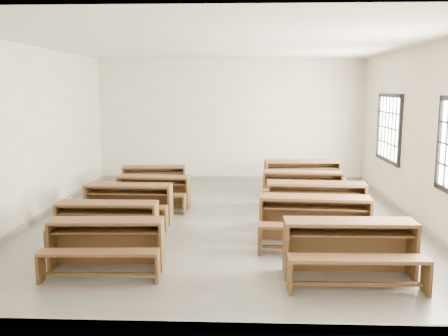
{
  "coord_description": "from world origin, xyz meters",
  "views": [
    {
      "loc": [
        0.37,
        -8.97,
        2.43
      ],
      "look_at": [
        0.0,
        0.0,
        1.0
      ],
      "focal_mm": 40.0,
      "sensor_mm": 36.0,
      "label": 1
    }
  ],
  "objects_px": {
    "desk_set_4": "(154,178)",
    "desk_set_5": "(350,245)",
    "desk_set_9": "(302,175)",
    "desk_set_6": "(315,217)",
    "desk_set_7": "(316,201)",
    "desk_set_1": "(107,221)",
    "desk_set_2": "(128,201)",
    "desk_set_3": "(153,190)",
    "desk_set_8": "(302,186)",
    "desk_set_0": "(106,241)"
  },
  "relations": [
    {
      "from": "desk_set_1",
      "to": "desk_set_6",
      "type": "bearing_deg",
      "value": 3.37
    },
    {
      "from": "desk_set_0",
      "to": "desk_set_1",
      "type": "relative_size",
      "value": 1.01
    },
    {
      "from": "desk_set_4",
      "to": "desk_set_6",
      "type": "relative_size",
      "value": 0.86
    },
    {
      "from": "desk_set_0",
      "to": "desk_set_5",
      "type": "bearing_deg",
      "value": -5.77
    },
    {
      "from": "desk_set_1",
      "to": "desk_set_9",
      "type": "bearing_deg",
      "value": 49.52
    },
    {
      "from": "desk_set_9",
      "to": "desk_set_6",
      "type": "bearing_deg",
      "value": -98.19
    },
    {
      "from": "desk_set_6",
      "to": "desk_set_8",
      "type": "height_order",
      "value": "desk_set_6"
    },
    {
      "from": "desk_set_0",
      "to": "desk_set_6",
      "type": "bearing_deg",
      "value": 19.08
    },
    {
      "from": "desk_set_3",
      "to": "desk_set_9",
      "type": "height_order",
      "value": "desk_set_9"
    },
    {
      "from": "desk_set_9",
      "to": "desk_set_5",
      "type": "bearing_deg",
      "value": -94.34
    },
    {
      "from": "desk_set_4",
      "to": "desk_set_6",
      "type": "distance_m",
      "value": 4.93
    },
    {
      "from": "desk_set_2",
      "to": "desk_set_6",
      "type": "height_order",
      "value": "desk_set_6"
    },
    {
      "from": "desk_set_8",
      "to": "desk_set_4",
      "type": "bearing_deg",
      "value": 164.74
    },
    {
      "from": "desk_set_1",
      "to": "desk_set_8",
      "type": "height_order",
      "value": "desk_set_8"
    },
    {
      "from": "desk_set_4",
      "to": "desk_set_2",
      "type": "bearing_deg",
      "value": -96.11
    },
    {
      "from": "desk_set_8",
      "to": "desk_set_3",
      "type": "bearing_deg",
      "value": -171.55
    },
    {
      "from": "desk_set_0",
      "to": "desk_set_4",
      "type": "distance_m",
      "value": 4.93
    },
    {
      "from": "desk_set_7",
      "to": "desk_set_8",
      "type": "relative_size",
      "value": 1.06
    },
    {
      "from": "desk_set_4",
      "to": "desk_set_0",
      "type": "bearing_deg",
      "value": -93.01
    },
    {
      "from": "desk_set_4",
      "to": "desk_set_8",
      "type": "bearing_deg",
      "value": -24.59
    },
    {
      "from": "desk_set_6",
      "to": "desk_set_7",
      "type": "height_order",
      "value": "desk_set_7"
    },
    {
      "from": "desk_set_7",
      "to": "desk_set_5",
      "type": "bearing_deg",
      "value": -84.71
    },
    {
      "from": "desk_set_6",
      "to": "desk_set_2",
      "type": "bearing_deg",
      "value": 163.34
    },
    {
      "from": "desk_set_6",
      "to": "desk_set_7",
      "type": "xyz_separation_m",
      "value": [
        0.18,
        1.14,
        0.01
      ]
    },
    {
      "from": "desk_set_0",
      "to": "desk_set_6",
      "type": "distance_m",
      "value": 3.19
    },
    {
      "from": "desk_set_4",
      "to": "desk_set_8",
      "type": "xyz_separation_m",
      "value": [
        3.31,
        -1.12,
        0.05
      ]
    },
    {
      "from": "desk_set_0",
      "to": "desk_set_3",
      "type": "height_order",
      "value": "desk_set_0"
    },
    {
      "from": "desk_set_4",
      "to": "desk_set_7",
      "type": "relative_size",
      "value": 0.85
    },
    {
      "from": "desk_set_1",
      "to": "desk_set_2",
      "type": "xyz_separation_m",
      "value": [
        0.0,
        1.41,
        0.01
      ]
    },
    {
      "from": "desk_set_4",
      "to": "desk_set_5",
      "type": "bearing_deg",
      "value": -61.64
    },
    {
      "from": "desk_set_2",
      "to": "desk_set_9",
      "type": "relative_size",
      "value": 0.88
    },
    {
      "from": "desk_set_2",
      "to": "desk_set_1",
      "type": "bearing_deg",
      "value": -89.2
    },
    {
      "from": "desk_set_0",
      "to": "desk_set_5",
      "type": "distance_m",
      "value": 3.23
    },
    {
      "from": "desk_set_4",
      "to": "desk_set_5",
      "type": "xyz_separation_m",
      "value": [
        3.47,
        -5.1,
        0.06
      ]
    },
    {
      "from": "desk_set_6",
      "to": "desk_set_8",
      "type": "bearing_deg",
      "value": 91.66
    },
    {
      "from": "desk_set_3",
      "to": "desk_set_4",
      "type": "height_order",
      "value": "desk_set_3"
    },
    {
      "from": "desk_set_6",
      "to": "desk_set_5",
      "type": "bearing_deg",
      "value": -74.96
    },
    {
      "from": "desk_set_1",
      "to": "desk_set_7",
      "type": "relative_size",
      "value": 0.87
    },
    {
      "from": "desk_set_7",
      "to": "desk_set_9",
      "type": "height_order",
      "value": "desk_set_7"
    },
    {
      "from": "desk_set_3",
      "to": "desk_set_6",
      "type": "distance_m",
      "value": 3.79
    },
    {
      "from": "desk_set_3",
      "to": "desk_set_8",
      "type": "relative_size",
      "value": 0.9
    },
    {
      "from": "desk_set_7",
      "to": "desk_set_9",
      "type": "bearing_deg",
      "value": 91.82
    },
    {
      "from": "desk_set_0",
      "to": "desk_set_1",
      "type": "distance_m",
      "value": 1.01
    },
    {
      "from": "desk_set_8",
      "to": "desk_set_9",
      "type": "xyz_separation_m",
      "value": [
        0.15,
        1.27,
        0.03
      ]
    },
    {
      "from": "desk_set_8",
      "to": "desk_set_1",
      "type": "bearing_deg",
      "value": -136.12
    },
    {
      "from": "desk_set_2",
      "to": "desk_set_9",
      "type": "height_order",
      "value": "desk_set_9"
    },
    {
      "from": "desk_set_0",
      "to": "desk_set_2",
      "type": "bearing_deg",
      "value": 93.49
    },
    {
      "from": "desk_set_3",
      "to": "desk_set_9",
      "type": "relative_size",
      "value": 0.84
    },
    {
      "from": "desk_set_7",
      "to": "desk_set_8",
      "type": "xyz_separation_m",
      "value": [
        -0.08,
        1.49,
        -0.03
      ]
    },
    {
      "from": "desk_set_1",
      "to": "desk_set_2",
      "type": "distance_m",
      "value": 1.41
    }
  ]
}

